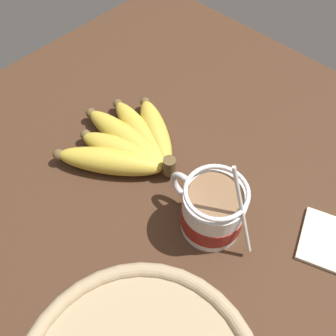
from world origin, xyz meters
TOP-DOWN VIEW (x-y plane):
  - table at (0.00, 0.00)cm, footprint 90.81×90.81cm
  - coffee_mug at (-6.28, -2.32)cm, footprint 14.60×8.67cm
  - banana_bunch at (11.92, -3.69)cm, footprint 19.84×21.00cm

SIDE VIEW (x-z plane):
  - table at x=0.00cm, z-range 0.00..2.60cm
  - banana_bunch at x=11.92cm, z-range 2.39..6.78cm
  - coffee_mug at x=-6.28cm, z-range -1.19..14.64cm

